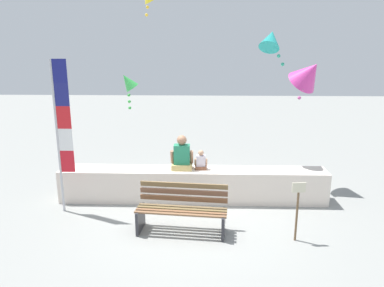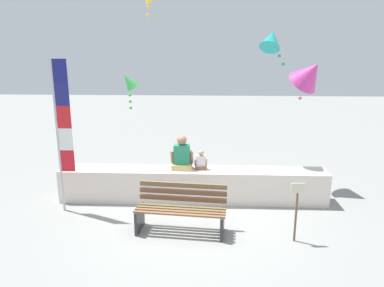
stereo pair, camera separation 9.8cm
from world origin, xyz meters
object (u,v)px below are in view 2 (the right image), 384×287
(sign_post, at_px, (297,207))
(kite_green, at_px, (129,82))
(park_bench, at_px, (181,210))
(kite_teal, at_px, (271,40))
(kite_magenta, at_px, (310,74))
(flag_banner, at_px, (61,126))
(person_child, at_px, (201,162))
(person_adult, at_px, (182,156))

(sign_post, bearing_deg, kite_green, 139.46)
(park_bench, bearing_deg, kite_teal, 49.69)
(park_bench, distance_m, sign_post, 2.11)
(kite_magenta, relative_size, sign_post, 1.06)
(flag_banner, bearing_deg, kite_green, 62.81)
(park_bench, bearing_deg, kite_green, 118.45)
(park_bench, bearing_deg, sign_post, -8.38)
(person_child, height_order, flag_banner, flag_banner)
(kite_green, bearing_deg, park_bench, -61.55)
(person_child, height_order, sign_post, person_child)
(park_bench, distance_m, person_child, 1.61)
(flag_banner, bearing_deg, sign_post, -13.51)
(person_child, xyz_separation_m, kite_green, (-1.82, 1.24, 1.65))
(kite_teal, relative_size, kite_green, 0.88)
(kite_magenta, bearing_deg, person_adult, -163.35)
(park_bench, relative_size, kite_teal, 1.95)
(person_adult, height_order, sign_post, person_adult)
(kite_teal, bearing_deg, kite_green, 171.49)
(flag_banner, relative_size, kite_magenta, 2.71)
(kite_teal, bearing_deg, kite_magenta, 8.22)
(park_bench, height_order, flag_banner, flag_banner)
(person_child, relative_size, flag_banner, 0.14)
(kite_teal, distance_m, kite_green, 3.55)
(kite_green, height_order, sign_post, kite_green)
(kite_teal, bearing_deg, person_child, -154.56)
(park_bench, relative_size, person_adult, 2.24)
(park_bench, distance_m, kite_teal, 4.29)
(kite_magenta, height_order, sign_post, kite_magenta)
(park_bench, bearing_deg, flag_banner, 162.36)
(park_bench, height_order, kite_magenta, kite_magenta)
(person_child, xyz_separation_m, flag_banner, (-2.82, -0.70, 0.93))
(person_adult, bearing_deg, person_child, 0.06)
(person_adult, distance_m, kite_magenta, 3.52)
(person_child, distance_m, sign_post, 2.51)
(park_bench, xyz_separation_m, kite_teal, (1.89, 2.23, 3.14))
(flag_banner, bearing_deg, person_child, 14.01)
(flag_banner, bearing_deg, park_bench, -17.64)
(kite_magenta, relative_size, kite_green, 1.15)
(park_bench, xyz_separation_m, flag_banner, (-2.48, 0.79, 1.42))
(person_adult, xyz_separation_m, kite_magenta, (2.92, 0.87, 1.76))
(kite_green, relative_size, sign_post, 0.92)
(park_bench, distance_m, kite_magenta, 4.39)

